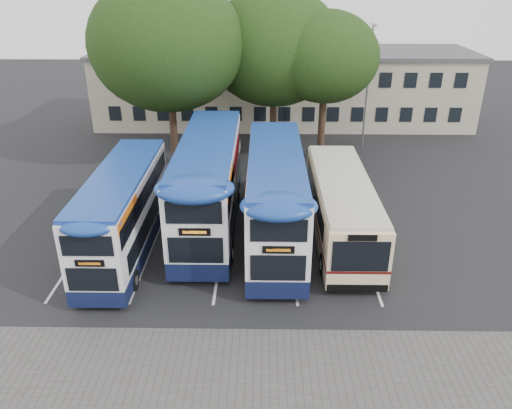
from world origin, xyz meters
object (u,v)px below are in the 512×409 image
object	(u,v)px
bus_dd_mid	(209,180)
bus_single	(342,204)
tree_left	(167,44)
tree_right	(326,57)
bus_dd_left	(123,209)
bus_dd_right	(275,194)
tree_mid	(274,48)
lamp_post	(368,80)

from	to	relation	value
bus_dd_mid	bus_single	world-z (taller)	bus_dd_mid
tree_left	bus_single	size ratio (longest dim) A/B	1.16
tree_right	bus_dd_left	distance (m)	17.73
bus_single	tree_right	bearing A→B (deg)	89.26
bus_dd_left	bus_dd_right	distance (m)	7.35
tree_left	tree_right	xyz separation A→B (m)	(10.37, 0.98, -0.95)
tree_mid	tree_right	xyz separation A→B (m)	(3.41, -1.86, -0.34)
tree_left	tree_mid	bearing A→B (deg)	22.25
lamp_post	tree_mid	xyz separation A→B (m)	(-6.99, -1.03, 2.46)
tree_left	bus_dd_right	world-z (taller)	tree_left
bus_dd_mid	bus_dd_right	xyz separation A→B (m)	(3.42, -1.43, -0.11)
tree_left	bus_dd_left	bearing A→B (deg)	-91.83
tree_right	tree_left	bearing A→B (deg)	-174.59
tree_mid	bus_dd_right	world-z (taller)	tree_mid
tree_right	lamp_post	bearing A→B (deg)	38.92
bus_dd_mid	tree_mid	bearing A→B (deg)	74.15
tree_left	tree_mid	world-z (taller)	tree_left
bus_dd_left	bus_dd_right	size ratio (longest dim) A/B	0.90
tree_mid	tree_right	world-z (taller)	tree_mid
bus_single	lamp_post	bearing A→B (deg)	75.49
lamp_post	bus_dd_mid	size ratio (longest dim) A/B	0.78
bus_single	bus_dd_left	bearing A→B (deg)	-170.92
tree_left	bus_dd_right	bearing A→B (deg)	-58.08
lamp_post	tree_mid	size ratio (longest dim) A/B	0.78
lamp_post	tree_left	bearing A→B (deg)	-164.49
lamp_post	tree_left	size ratio (longest dim) A/B	0.73
tree_mid	tree_right	size ratio (longest dim) A/B	1.13
tree_mid	tree_right	bearing A→B (deg)	-28.62
lamp_post	tree_mid	distance (m)	7.48
tree_right	bus_dd_mid	bearing A→B (deg)	-123.34
tree_mid	bus_dd_right	size ratio (longest dim) A/B	1.04
tree_mid	bus_dd_mid	size ratio (longest dim) A/B	1.00
tree_mid	bus_dd_right	bearing A→B (deg)	-90.43
tree_mid	bus_dd_mid	xyz separation A→B (m)	(-3.52, -12.41, -4.87)
tree_left	bus_dd_mid	distance (m)	11.55
tree_right	bus_dd_right	bearing A→B (deg)	-106.37
bus_dd_left	bus_single	size ratio (longest dim) A/B	0.93
tree_right	bus_dd_right	world-z (taller)	tree_right
bus_dd_mid	bus_dd_right	bearing A→B (deg)	-22.67
tree_mid	bus_dd_mid	world-z (taller)	tree_mid
bus_dd_mid	bus_dd_right	size ratio (longest dim) A/B	1.04
lamp_post	tree_right	xyz separation A→B (m)	(-3.58, -2.89, 2.12)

